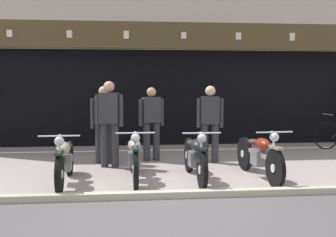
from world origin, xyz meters
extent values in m
cube|color=gray|center=(0.00, 5.00, -0.04)|extent=(23.85, 10.00, 0.08)
cube|color=#AEA993|center=(0.00, 0.08, 0.01)|extent=(23.85, 0.16, 0.18)
cube|color=black|center=(0.00, 7.30, 1.30)|extent=(10.91, 4.00, 2.60)
cube|color=#23282D|center=(0.00, 5.55, 1.43)|extent=(10.43, 0.03, 2.18)
cube|color=#4C3E21|center=(0.00, 5.12, 2.95)|extent=(11.85, 0.24, 0.70)
cube|color=silver|center=(-3.70, 4.99, 2.95)|extent=(0.14, 0.03, 0.18)
cube|color=silver|center=(-2.22, 4.99, 2.95)|extent=(0.14, 0.03, 0.19)
cube|color=silver|center=(-0.77, 4.99, 2.95)|extent=(0.14, 0.03, 0.20)
cube|color=silver|center=(0.74, 4.99, 2.95)|extent=(0.14, 0.03, 0.17)
cube|color=silver|center=(2.21, 4.99, 2.95)|extent=(0.14, 0.03, 0.19)
cube|color=silver|center=(3.70, 4.99, 2.95)|extent=(0.14, 0.03, 0.21)
cylinder|color=black|center=(-1.79, 0.40, 0.31)|extent=(0.09, 0.63, 0.63)
cylinder|color=silver|center=(-1.79, 0.40, 0.31)|extent=(0.10, 0.14, 0.14)
cylinder|color=black|center=(-1.83, 1.79, 0.31)|extent=(0.10, 0.63, 0.63)
cylinder|color=silver|center=(-1.83, 1.79, 0.31)|extent=(0.11, 0.14, 0.14)
cube|color=#1B321C|center=(-1.81, 1.09, 0.43)|extent=(0.10, 1.28, 0.07)
cube|color=slate|center=(-1.81, 1.09, 0.36)|extent=(0.21, 0.33, 0.26)
ellipsoid|color=#A39C86|center=(-1.81, 0.93, 0.63)|extent=(0.23, 0.47, 0.20)
ellipsoid|color=#38281E|center=(-1.82, 1.34, 0.61)|extent=(0.21, 0.31, 0.10)
cube|color=#1B321C|center=(-1.79, 0.40, 0.65)|extent=(0.11, 0.36, 0.04)
sphere|color=silver|center=(-1.79, 0.46, 0.81)|extent=(0.15, 0.15, 0.15)
cylinder|color=silver|center=(-1.79, 0.46, 0.89)|extent=(0.62, 0.04, 0.02)
cylinder|color=silver|center=(-1.79, 0.44, 0.60)|extent=(0.04, 0.23, 0.62)
cylinder|color=black|center=(-0.64, 0.58, 0.32)|extent=(0.08, 0.65, 0.65)
cylinder|color=silver|center=(-0.64, 0.58, 0.32)|extent=(0.10, 0.14, 0.14)
cylinder|color=black|center=(-0.66, 1.90, 0.32)|extent=(0.09, 0.65, 0.65)
cylinder|color=silver|center=(-0.66, 1.90, 0.32)|extent=(0.11, 0.14, 0.14)
cube|color=#18312A|center=(-0.65, 1.24, 0.44)|extent=(0.09, 1.22, 0.07)
cube|color=slate|center=(-0.65, 1.24, 0.37)|extent=(0.21, 0.32, 0.26)
ellipsoid|color=tan|center=(-0.65, 1.08, 0.64)|extent=(0.23, 0.46, 0.20)
ellipsoid|color=#38281E|center=(-0.66, 1.48, 0.62)|extent=(0.21, 0.30, 0.10)
cube|color=#18312A|center=(-0.64, 0.58, 0.67)|extent=(0.11, 0.36, 0.04)
sphere|color=silver|center=(-0.64, 0.64, 0.82)|extent=(0.15, 0.15, 0.15)
cylinder|color=silver|center=(-0.64, 0.64, 0.90)|extent=(0.62, 0.04, 0.02)
cylinder|color=silver|center=(-0.64, 0.62, 0.61)|extent=(0.04, 0.23, 0.62)
cylinder|color=black|center=(0.41, 0.48, 0.32)|extent=(0.07, 0.64, 0.64)
cylinder|color=silver|center=(0.41, 0.48, 0.32)|extent=(0.10, 0.14, 0.14)
cylinder|color=black|center=(0.40, 1.84, 0.32)|extent=(0.08, 0.64, 0.64)
cylinder|color=silver|center=(0.40, 1.84, 0.32)|extent=(0.11, 0.14, 0.14)
cube|color=black|center=(0.41, 1.16, 0.44)|extent=(0.08, 1.25, 0.07)
cube|color=slate|center=(0.41, 1.16, 0.37)|extent=(0.20, 0.32, 0.26)
ellipsoid|color=#212425|center=(0.41, 1.00, 0.64)|extent=(0.22, 0.46, 0.20)
ellipsoid|color=#38281E|center=(0.40, 1.40, 0.62)|extent=(0.20, 0.30, 0.10)
cube|color=black|center=(0.41, 0.48, 0.66)|extent=(0.10, 0.36, 0.04)
sphere|color=silver|center=(0.41, 0.54, 0.82)|extent=(0.15, 0.15, 0.15)
cylinder|color=silver|center=(0.41, 0.54, 0.90)|extent=(0.62, 0.03, 0.02)
cylinder|color=silver|center=(0.41, 0.52, 0.61)|extent=(0.04, 0.28, 0.60)
cylinder|color=black|center=(1.61, 0.49, 0.32)|extent=(0.11, 0.64, 0.64)
cylinder|color=silver|center=(1.61, 0.49, 0.32)|extent=(0.11, 0.15, 0.14)
cylinder|color=black|center=(1.51, 1.88, 0.32)|extent=(0.12, 0.64, 0.64)
cylinder|color=silver|center=(1.51, 1.88, 0.32)|extent=(0.12, 0.15, 0.14)
cube|color=gray|center=(1.56, 1.19, 0.44)|extent=(0.16, 1.28, 0.07)
cube|color=slate|center=(1.56, 1.19, 0.37)|extent=(0.22, 0.33, 0.26)
ellipsoid|color=maroon|center=(1.57, 1.02, 0.64)|extent=(0.25, 0.47, 0.20)
ellipsoid|color=#38281E|center=(1.54, 1.44, 0.62)|extent=(0.22, 0.31, 0.10)
cube|color=gray|center=(1.61, 0.49, 0.66)|extent=(0.12, 0.37, 0.04)
sphere|color=silver|center=(1.61, 0.55, 0.82)|extent=(0.15, 0.15, 0.15)
cylinder|color=silver|center=(1.61, 0.55, 0.90)|extent=(0.62, 0.07, 0.02)
cylinder|color=silver|center=(1.61, 0.53, 0.61)|extent=(0.06, 0.28, 0.61)
cylinder|color=#2D2D33|center=(-1.01, 2.39, 0.45)|extent=(0.15, 0.15, 0.91)
cylinder|color=#2D2D33|center=(-1.23, 2.44, 0.45)|extent=(0.15, 0.15, 0.91)
cube|color=#2D2D33|center=(-1.12, 2.41, 1.19)|extent=(0.42, 0.30, 0.62)
cube|color=silver|center=(-1.09, 2.53, 1.27)|extent=(0.14, 0.05, 0.35)
cube|color=black|center=(-1.09, 2.54, 1.26)|extent=(0.05, 0.02, 0.32)
cylinder|color=#2D2D33|center=(-0.89, 2.36, 1.15)|extent=(0.09, 0.09, 0.63)
cylinder|color=#2D2D33|center=(-1.35, 2.47, 1.15)|extent=(0.09, 0.09, 0.63)
sphere|color=tan|center=(-1.12, 2.41, 1.62)|extent=(0.22, 0.22, 0.22)
cylinder|color=#2D2D33|center=(-0.13, 3.07, 0.43)|extent=(0.15, 0.15, 0.86)
cylinder|color=#2D2D33|center=(-0.34, 3.02, 0.43)|extent=(0.15, 0.15, 0.86)
cube|color=#2D2D33|center=(-0.24, 3.04, 1.11)|extent=(0.42, 0.30, 0.55)
cube|color=silver|center=(-0.26, 3.15, 1.18)|extent=(0.14, 0.05, 0.31)
cube|color=black|center=(-0.27, 3.17, 1.17)|extent=(0.05, 0.02, 0.29)
cylinder|color=#2D2D33|center=(-0.01, 3.09, 1.06)|extent=(0.09, 0.09, 0.58)
cylinder|color=#2D2D33|center=(-0.47, 2.99, 1.06)|extent=(0.09, 0.09, 0.58)
sphere|color=tan|center=(-0.24, 3.04, 1.50)|extent=(0.20, 0.20, 0.20)
cylinder|color=#2D2D33|center=(1.10, 2.69, 0.42)|extent=(0.15, 0.15, 0.85)
cylinder|color=#2D2D33|center=(0.88, 2.72, 0.42)|extent=(0.15, 0.15, 0.85)
cube|color=#2D2D33|center=(0.99, 2.71, 1.12)|extent=(0.41, 0.27, 0.58)
cube|color=silver|center=(1.01, 2.82, 1.19)|extent=(0.14, 0.04, 0.33)
cube|color=maroon|center=(1.01, 2.83, 1.18)|extent=(0.05, 0.02, 0.30)
cylinder|color=#2D2D33|center=(1.22, 2.67, 1.06)|extent=(0.09, 0.09, 0.62)
cylinder|color=#2D2D33|center=(0.76, 2.74, 1.06)|extent=(0.09, 0.09, 0.62)
sphere|color=beige|center=(0.99, 2.71, 1.53)|extent=(0.22, 0.22, 0.22)
cylinder|color=#2D2D33|center=(-1.14, 2.84, 0.43)|extent=(0.15, 0.15, 0.85)
cylinder|color=#2D2D33|center=(-1.36, 2.86, 0.43)|extent=(0.15, 0.15, 0.85)
cube|color=#2D2D33|center=(-1.25, 2.85, 1.12)|extent=(0.39, 0.24, 0.58)
cube|color=silver|center=(-1.25, 2.96, 1.19)|extent=(0.14, 0.03, 0.33)
cube|color=brown|center=(-1.25, 2.98, 1.18)|extent=(0.05, 0.01, 0.30)
cylinder|color=#2D2D33|center=(-1.02, 2.84, 1.06)|extent=(0.09, 0.09, 0.63)
cylinder|color=#2D2D33|center=(-1.49, 2.86, 1.06)|extent=(0.09, 0.09, 0.63)
sphere|color=tan|center=(-1.25, 2.85, 1.53)|extent=(0.21, 0.21, 0.21)
cube|color=silver|center=(1.54, 5.40, 1.87)|extent=(0.76, 0.02, 0.88)
cube|color=#232328|center=(1.54, 5.39, 2.21)|extent=(0.76, 0.01, 0.20)
cube|color=silver|center=(2.70, 5.40, 1.86)|extent=(0.72, 0.02, 0.93)
cube|color=#1E3323|center=(2.70, 5.39, 2.23)|extent=(0.72, 0.01, 0.20)
torus|color=black|center=(4.37, 4.20, 0.34)|extent=(0.71, 0.08, 0.71)
cylinder|color=silver|center=(4.37, 4.20, 0.90)|extent=(0.05, 0.50, 0.02)
camera|label=1|loc=(-0.77, -5.79, 1.68)|focal=43.59mm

